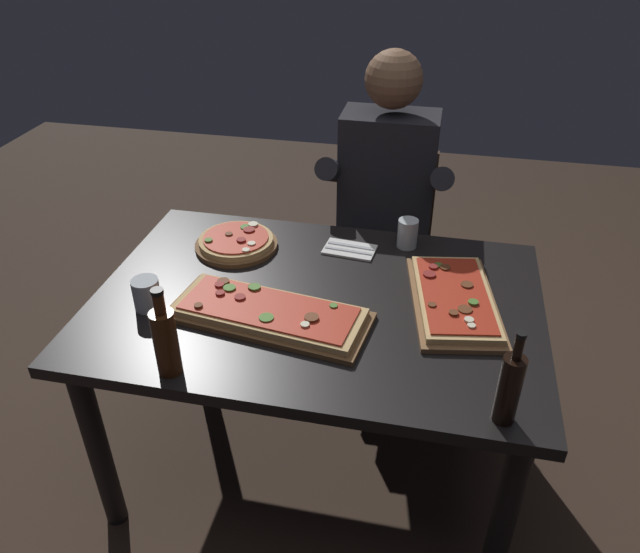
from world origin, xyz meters
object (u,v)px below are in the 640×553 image
object	(u,v)px
pizza_round_far	(236,242)
tumbler_far_side	(147,294)
oil_bottle_amber	(509,387)
tumbler_near_camera	(408,233)
wine_bottle_dark	(166,340)
diner_chair	(385,240)
pizza_rectangular_front	(268,313)
seated_diner	(385,200)
dining_table	(317,322)
pizza_rectangular_left	(454,299)

from	to	relation	value
pizza_round_far	tumbler_far_side	xyz separation A→B (m)	(-0.15, -0.41, 0.03)
oil_bottle_amber	tumbler_near_camera	bearing A→B (deg)	111.21
wine_bottle_dark	diner_chair	distance (m)	1.39
diner_chair	pizza_round_far	bearing A→B (deg)	-128.28
pizza_rectangular_front	seated_diner	xyz separation A→B (m)	(0.25, 0.87, -0.02)
pizza_round_far	seated_diner	world-z (taller)	seated_diner
seated_diner	diner_chair	bearing A→B (deg)	90.00
dining_table	pizza_rectangular_left	bearing A→B (deg)	7.87
wine_bottle_dark	oil_bottle_amber	size ratio (longest dim) A/B	0.99
tumbler_near_camera	tumbler_far_side	size ratio (longest dim) A/B	1.05
pizza_round_far	tumbler_far_side	world-z (taller)	tumbler_far_side
tumbler_near_camera	tumbler_far_side	xyz separation A→B (m)	(-0.74, -0.54, -0.00)
dining_table	diner_chair	world-z (taller)	diner_chair
pizza_rectangular_left	wine_bottle_dark	bearing A→B (deg)	-147.40
pizza_rectangular_left	seated_diner	xyz separation A→B (m)	(-0.30, 0.68, -0.02)
pizza_round_far	wine_bottle_dark	size ratio (longest dim) A/B	1.11
pizza_rectangular_front	pizza_rectangular_left	world-z (taller)	same
dining_table	pizza_rectangular_left	size ratio (longest dim) A/B	2.69
pizza_rectangular_front	pizza_round_far	xyz separation A→B (m)	(-0.23, 0.39, -0.00)
pizza_rectangular_left	tumbler_far_side	world-z (taller)	tumbler_far_side
pizza_round_far	tumbler_far_side	size ratio (longest dim) A/B	2.96
tumbler_far_side	tumbler_near_camera	bearing A→B (deg)	35.90
pizza_rectangular_front	diner_chair	size ratio (longest dim) A/B	0.73
diner_chair	seated_diner	bearing A→B (deg)	-90.00
tumbler_near_camera	diner_chair	bearing A→B (deg)	104.31
wine_bottle_dark	seated_diner	xyz separation A→B (m)	(0.44, 1.15, -0.10)
tumbler_near_camera	diner_chair	size ratio (longest dim) A/B	0.12
dining_table	wine_bottle_dark	xyz separation A→B (m)	(-0.31, -0.41, 0.20)
diner_chair	seated_diner	size ratio (longest dim) A/B	0.65
pizza_rectangular_front	tumbler_far_side	world-z (taller)	tumbler_far_side
diner_chair	pizza_rectangular_left	bearing A→B (deg)	-69.63
tumbler_far_side	dining_table	bearing A→B (deg)	17.22
tumbler_far_side	seated_diner	world-z (taller)	seated_diner
pizza_rectangular_front	tumbler_near_camera	bearing A→B (deg)	54.71
pizza_round_far	diner_chair	size ratio (longest dim) A/B	0.34
wine_bottle_dark	tumbler_near_camera	world-z (taller)	wine_bottle_dark
pizza_rectangular_front	seated_diner	size ratio (longest dim) A/B	0.48
pizza_rectangular_front	seated_diner	world-z (taller)	seated_diner
pizza_round_far	seated_diner	size ratio (longest dim) A/B	0.22
oil_bottle_amber	tumbler_far_side	xyz separation A→B (m)	(-1.05, 0.25, -0.05)
wine_bottle_dark	tumbler_near_camera	bearing A→B (deg)	54.90
oil_bottle_amber	tumbler_far_side	world-z (taller)	oil_bottle_amber
wine_bottle_dark	seated_diner	world-z (taller)	seated_diner
pizza_rectangular_front	pizza_round_far	distance (m)	0.45
oil_bottle_amber	seated_diner	size ratio (longest dim) A/B	0.20
wine_bottle_dark	tumbler_far_side	size ratio (longest dim) A/B	2.67
dining_table	pizza_rectangular_left	xyz separation A→B (m)	(0.42, 0.06, 0.12)
pizza_round_far	pizza_rectangular_left	bearing A→B (deg)	-14.08
pizza_round_far	oil_bottle_amber	xyz separation A→B (m)	(0.90, -0.66, 0.08)
pizza_round_far	tumbler_far_side	distance (m)	0.43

